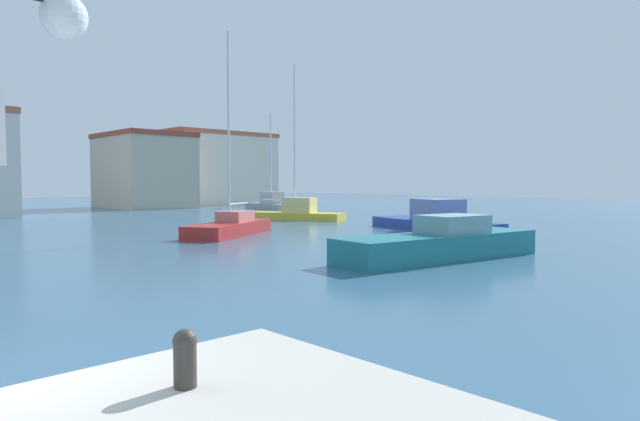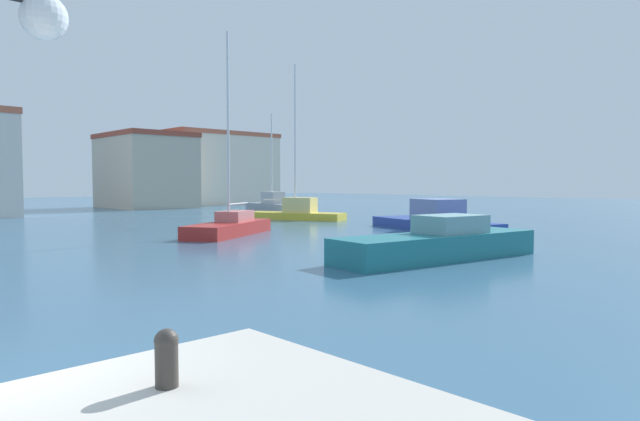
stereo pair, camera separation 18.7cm
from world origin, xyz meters
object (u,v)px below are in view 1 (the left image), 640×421
sailboat_grey_outer_mooring (271,206)px  motorboat_teal_mid_harbor (441,243)px  sailboat_yellow_distant_east (296,211)px  motorboat_blue_near_pier (435,220)px  mooring_bollard (185,356)px  sailboat_red_center_channel (230,225)px

sailboat_grey_outer_mooring → motorboat_teal_mid_harbor: size_ratio=1.00×
sailboat_yellow_distant_east → motorboat_blue_near_pier: bearing=-90.8°
mooring_bollard → motorboat_blue_near_pier: (23.50, 13.71, -0.62)m
sailboat_grey_outer_mooring → motorboat_teal_mid_harbor: bearing=-116.6°
sailboat_yellow_distant_east → sailboat_grey_outer_mooring: bearing=66.0°
mooring_bollard → sailboat_grey_outer_mooring: bearing=50.4°
mooring_bollard → sailboat_grey_outer_mooring: 41.66m
sailboat_red_center_channel → mooring_bollard: bearing=-125.3°
mooring_bollard → motorboat_blue_near_pier: bearing=30.3°
motorboat_blue_near_pier → sailboat_grey_outer_mooring: bearing=80.6°
motorboat_teal_mid_harbor → sailboat_grey_outer_mooring: bearing=63.4°
sailboat_red_center_channel → motorboat_blue_near_pier: bearing=-28.6°
sailboat_grey_outer_mooring → motorboat_teal_mid_harbor: (-12.70, -25.35, -0.12)m
mooring_bollard → sailboat_yellow_distant_east: (23.66, 25.64, -0.58)m
sailboat_red_center_channel → sailboat_grey_outer_mooring: bearing=45.0°
motorboat_teal_mid_harbor → sailboat_red_center_channel: bearing=91.3°
motorboat_teal_mid_harbor → mooring_bollard: bearing=-154.0°
sailboat_yellow_distant_east → motorboat_teal_mid_harbor: bearing=-117.5°
sailboat_red_center_channel → motorboat_teal_mid_harbor: bearing=-88.7°
motorboat_teal_mid_harbor → sailboat_yellow_distant_east: bearing=62.5°
sailboat_grey_outer_mooring → motorboat_blue_near_pier: 18.64m
mooring_bollard → motorboat_teal_mid_harbor: motorboat_teal_mid_harbor is taller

